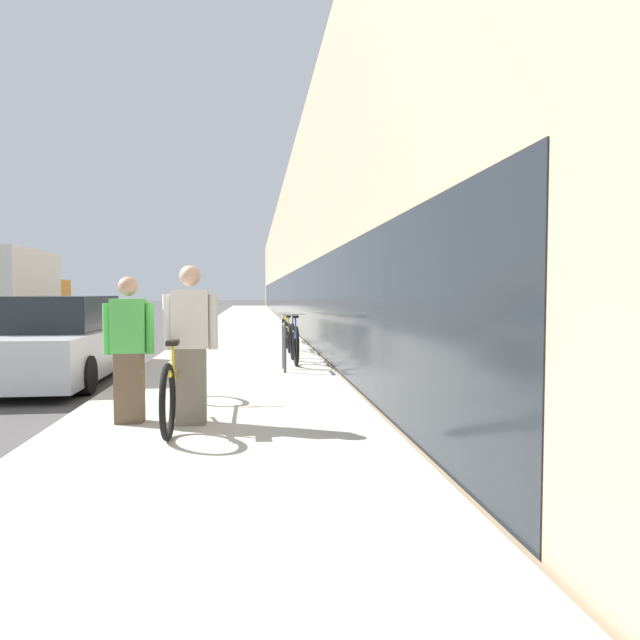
# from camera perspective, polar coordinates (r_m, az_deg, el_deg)

# --- Properties ---
(sidewalk_slab) EXTENTS (3.59, 70.00, 0.15)m
(sidewalk_slab) POSITION_cam_1_polar(r_m,az_deg,el_deg) (26.31, -7.46, -0.49)
(sidewalk_slab) COLOR #BCB5A5
(sidewalk_slab) RESTS_ON ground
(storefront_facade) EXTENTS (10.01, 70.00, 6.91)m
(storefront_facade) POSITION_cam_1_polar(r_m,az_deg,el_deg) (34.93, 4.02, 5.86)
(storefront_facade) COLOR tan
(storefront_facade) RESTS_ON ground
(tandem_bicycle) EXTENTS (0.52, 2.84, 0.94)m
(tandem_bicycle) POSITION_cam_1_polar(r_m,az_deg,el_deg) (6.68, -13.70, -6.05)
(tandem_bicycle) COLOR black
(tandem_bicycle) RESTS_ON sidewalk_slab
(person_rider) EXTENTS (0.58, 0.23, 1.70)m
(person_rider) POSITION_cam_1_polar(r_m,az_deg,el_deg) (6.25, -12.81, -2.42)
(person_rider) COLOR #756B5B
(person_rider) RESTS_ON sidewalk_slab
(person_bystander) EXTENTS (0.54, 0.21, 1.58)m
(person_bystander) POSITION_cam_1_polar(r_m,az_deg,el_deg) (6.50, -18.57, -2.83)
(person_bystander) COLOR brown
(person_bystander) RESTS_ON sidewalk_slab
(bike_rack_hoop) EXTENTS (0.05, 0.60, 0.84)m
(bike_rack_hoop) POSITION_cam_1_polar(r_m,az_deg,el_deg) (10.30, -3.62, -2.25)
(bike_rack_hoop) COLOR #4C4C51
(bike_rack_hoop) RESTS_ON sidewalk_slab
(cruiser_bike_nearest) EXTENTS (0.52, 1.84, 0.98)m
(cruiser_bike_nearest) POSITION_cam_1_polar(r_m,az_deg,el_deg) (11.45, -2.59, -2.27)
(cruiser_bike_nearest) COLOR black
(cruiser_bike_nearest) RESTS_ON sidewalk_slab
(cruiser_bike_middle) EXTENTS (0.52, 1.82, 0.88)m
(cruiser_bike_middle) POSITION_cam_1_polar(r_m,az_deg,el_deg) (13.91, -3.26, -1.53)
(cruiser_bike_middle) COLOR black
(cruiser_bike_middle) RESTS_ON sidewalk_slab
(cruiser_bike_farthest) EXTENTS (0.52, 1.67, 0.83)m
(cruiser_bike_farthest) POSITION_cam_1_polar(r_m,az_deg,el_deg) (16.38, -3.62, -0.94)
(cruiser_bike_farthest) COLOR black
(cruiser_bike_farthest) RESTS_ON sidewalk_slab
(parked_sedan_curbside) EXTENTS (1.87, 4.54, 1.50)m
(parked_sedan_curbside) POSITION_cam_1_polar(r_m,az_deg,el_deg) (10.88, -24.70, -2.11)
(parked_sedan_curbside) COLOR silver
(parked_sedan_curbside) RESTS_ON ground
(moving_truck) EXTENTS (2.32, 6.16, 3.08)m
(moving_truck) POSITION_cam_1_polar(r_m,az_deg,el_deg) (23.66, -28.38, 2.41)
(moving_truck) COLOR orange
(moving_truck) RESTS_ON ground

